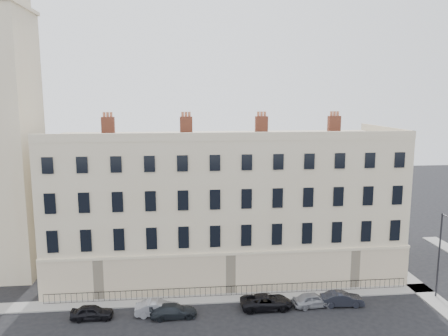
{
  "coord_description": "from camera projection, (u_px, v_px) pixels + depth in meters",
  "views": [
    {
      "loc": [
        -10.85,
        -33.9,
        19.1
      ],
      "look_at": [
        -6.22,
        10.0,
        11.82
      ],
      "focal_mm": 35.0,
      "sensor_mm": 36.0,
      "label": 1
    }
  ],
  "objects": [
    {
      "name": "pavement_east_return",
      "position": [
        404.0,
        276.0,
        46.68
      ],
      "size": [
        2.0,
        24.0,
        0.12
      ],
      "primitive_type": "cube",
      "color": "gray",
      "rests_on": "ground"
    },
    {
      "name": "car_e",
      "position": [
        313.0,
        300.0,
        40.0
      ],
      "size": [
        3.91,
        1.85,
        1.29
      ],
      "primitive_type": "imported",
      "rotation": [
        0.0,
        0.0,
        1.66
      ],
      "color": "gray",
      "rests_on": "ground"
    },
    {
      "name": "car_a",
      "position": [
        92.0,
        312.0,
        37.77
      ],
      "size": [
        3.63,
        1.49,
        1.23
      ],
      "primitive_type": "imported",
      "rotation": [
        0.0,
        0.0,
        1.56
      ],
      "color": "black",
      "rests_on": "ground"
    },
    {
      "name": "terrace",
      "position": [
        224.0,
        204.0,
        47.4
      ],
      "size": [
        36.22,
        12.22,
        17.0
      ],
      "color": "beige",
      "rests_on": "ground"
    },
    {
      "name": "streetlamp",
      "position": [
        440.0,
        252.0,
        41.05
      ],
      "size": [
        0.19,
        1.81,
        8.35
      ],
      "rotation": [
        0.0,
        0.0,
        -0.0
      ],
      "color": "#2A2A2F",
      "rests_on": "ground"
    },
    {
      "name": "car_c",
      "position": [
        173.0,
        311.0,
        38.06
      ],
      "size": [
        4.18,
        1.87,
        1.19
      ],
      "primitive_type": "imported",
      "rotation": [
        0.0,
        0.0,
        1.62
      ],
      "color": "black",
      "rests_on": "ground"
    },
    {
      "name": "car_d",
      "position": [
        266.0,
        302.0,
        39.62
      ],
      "size": [
        4.75,
        2.23,
        1.31
      ],
      "primitive_type": "imported",
      "rotation": [
        0.0,
        0.0,
        1.58
      ],
      "color": "black",
      "rests_on": "ground"
    },
    {
      "name": "ground",
      "position": [
        308.0,
        321.0,
        37.49
      ],
      "size": [
        160.0,
        160.0,
        0.0
      ],
      "primitive_type": "plane",
      "color": "black",
      "rests_on": "ground"
    },
    {
      "name": "pavement_terrace",
      "position": [
        190.0,
        299.0,
        41.35
      ],
      "size": [
        48.0,
        2.0,
        0.12
      ],
      "primitive_type": "cube",
      "color": "gray",
      "rests_on": "ground"
    },
    {
      "name": "car_b",
      "position": [
        158.0,
        308.0,
        38.45
      ],
      "size": [
        3.96,
        1.41,
        1.3
      ],
      "primitive_type": "imported",
      "rotation": [
        0.0,
        0.0,
        1.58
      ],
      "color": "gray",
      "rests_on": "ground"
    },
    {
      "name": "car_f",
      "position": [
        342.0,
        299.0,
        40.2
      ],
      "size": [
        3.97,
        1.61,
        1.28
      ],
      "primitive_type": "imported",
      "rotation": [
        0.0,
        0.0,
        1.5
      ],
      "color": "black",
      "rests_on": "ground"
    },
    {
      "name": "railings",
      "position": [
        231.0,
        291.0,
        42.08
      ],
      "size": [
        35.0,
        0.04,
        0.96
      ],
      "color": "black",
      "rests_on": "ground"
    }
  ]
}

